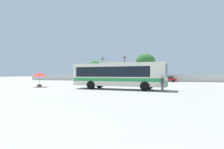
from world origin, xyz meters
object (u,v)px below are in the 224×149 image
(parked_car_third_dark_blue, at_px, (142,79))
(parked_car_rightmost_red, at_px, (168,79))
(utility_pole_far, at_px, (103,68))
(coach_bus_cream_green, at_px, (117,74))
(roadside_tree_midleft, at_px, (122,69))
(roadside_tree_left, at_px, (94,66))
(roadside_tree_midright, at_px, (145,62))
(vendor_umbrella_near_gate_red, at_px, (39,75))
(utility_pole_near, at_px, (125,67))
(parked_car_leftmost_maroon, at_px, (98,78))
(parked_car_second_maroon, at_px, (120,78))
(attendant_by_bus_door, at_px, (162,83))

(parked_car_third_dark_blue, relative_size, parked_car_rightmost_red, 1.01)
(utility_pole_far, bearing_deg, coach_bus_cream_green, -64.82)
(coach_bus_cream_green, height_order, parked_car_rightmost_red, coach_bus_cream_green)
(roadside_tree_midleft, bearing_deg, parked_car_rightmost_red, -32.24)
(roadside_tree_left, relative_size, roadside_tree_midleft, 1.30)
(parked_car_rightmost_red, relative_size, roadside_tree_midright, 0.53)
(utility_pole_far, bearing_deg, parked_car_third_dark_blue, -26.00)
(vendor_umbrella_near_gate_red, bearing_deg, parked_car_third_dark_blue, 66.26)
(vendor_umbrella_near_gate_red, xyz_separation_m, utility_pole_near, (4.61, 30.75, 2.19))
(coach_bus_cream_green, height_order, utility_pole_near, utility_pole_near)
(parked_car_third_dark_blue, distance_m, utility_pole_near, 9.29)
(coach_bus_cream_green, relative_size, parked_car_leftmost_maroon, 2.77)
(vendor_umbrella_near_gate_red, relative_size, parked_car_second_maroon, 0.48)
(roadside_tree_left, height_order, roadside_tree_midleft, roadside_tree_left)
(vendor_umbrella_near_gate_red, height_order, roadside_tree_left, roadside_tree_left)
(parked_car_third_dark_blue, bearing_deg, parked_car_leftmost_maroon, 177.83)
(parked_car_rightmost_red, distance_m, utility_pole_near, 14.14)
(utility_pole_near, bearing_deg, roadside_tree_left, 162.97)
(vendor_umbrella_near_gate_red, distance_m, roadside_tree_midright, 32.00)
(coach_bus_cream_green, xyz_separation_m, roadside_tree_midleft, (-9.39, 34.78, 1.92))
(attendant_by_bus_door, xyz_separation_m, parked_car_second_maroon, (-12.74, 27.38, -0.17))
(parked_car_third_dark_blue, bearing_deg, vendor_umbrella_near_gate_red, -113.74)
(parked_car_rightmost_red, bearing_deg, roadside_tree_left, 159.73)
(vendor_umbrella_near_gate_red, relative_size, parked_car_leftmost_maroon, 0.53)
(parked_car_leftmost_maroon, bearing_deg, parked_car_second_maroon, -0.41)
(coach_bus_cream_green, xyz_separation_m, roadside_tree_midright, (-1.13, 30.10, 3.66))
(attendant_by_bus_door, bearing_deg, parked_car_third_dark_blue, 104.01)
(attendant_by_bus_door, height_order, parked_car_third_dark_blue, attendant_by_bus_door)
(coach_bus_cream_green, distance_m, vendor_umbrella_near_gate_red, 12.10)
(roadside_tree_midright, bearing_deg, parked_car_third_dark_blue, -91.23)
(parked_car_leftmost_maroon, height_order, roadside_tree_left, roadside_tree_left)
(attendant_by_bus_door, relative_size, roadside_tree_midleft, 0.33)
(parked_car_rightmost_red, xyz_separation_m, utility_pole_far, (-20.01, 5.96, 3.15))
(coach_bus_cream_green, xyz_separation_m, parked_car_third_dark_blue, (-1.24, 24.93, -1.06))
(parked_car_second_maroon, xyz_separation_m, roadside_tree_midright, (6.13, 4.73, 4.70))
(attendant_by_bus_door, distance_m, roadside_tree_midright, 33.10)
(vendor_umbrella_near_gate_red, distance_m, roadside_tree_midleft, 34.69)
(utility_pole_far, bearing_deg, roadside_tree_midleft, 30.56)
(parked_car_rightmost_red, bearing_deg, utility_pole_far, 163.41)
(parked_car_second_maroon, height_order, roadside_tree_midleft, roadside_tree_midleft)
(vendor_umbrella_near_gate_red, bearing_deg, roadside_tree_midleft, 85.52)
(roadside_tree_midright, bearing_deg, parked_car_leftmost_maroon, -159.69)
(parked_car_second_maroon, height_order, roadside_tree_midright, roadside_tree_midright)
(vendor_umbrella_near_gate_red, bearing_deg, utility_pole_far, 95.01)
(parked_car_third_dark_blue, relative_size, roadside_tree_midright, 0.54)
(parked_car_rightmost_red, height_order, roadside_tree_midleft, roadside_tree_midleft)
(coach_bus_cream_green, relative_size, roadside_tree_midright, 1.47)
(vendor_umbrella_near_gate_red, height_order, parked_car_third_dark_blue, vendor_umbrella_near_gate_red)
(parked_car_second_maroon, distance_m, roadside_tree_midright, 9.06)
(vendor_umbrella_near_gate_red, height_order, parked_car_leftmost_maroon, vendor_umbrella_near_gate_red)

